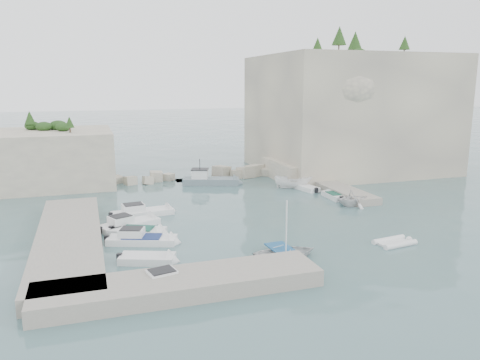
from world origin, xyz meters
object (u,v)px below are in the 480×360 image
object	(u,v)px
tender_east_d	(294,188)
motorboat_c	(138,234)
motorboat_b	(129,227)
work_boat	(211,184)
rowboat	(286,258)
inflatable_dinghy	(394,244)
motorboat_d	(142,243)
tender_east_b	(333,198)
tender_east_a	(352,206)
tender_east_c	(305,189)
motorboat_f	(173,286)
motorboat_a	(143,215)
motorboat_e	(147,262)

from	to	relation	value
tender_east_d	motorboat_c	bearing A→B (deg)	138.21
motorboat_b	work_boat	xyz separation A→B (m)	(11.92, 15.71, 0.00)
rowboat	inflatable_dinghy	world-z (taller)	rowboat
motorboat_d	tender_east_b	size ratio (longest dim) A/B	1.57
tender_east_a	inflatable_dinghy	bearing A→B (deg)	163.24
work_boat	tender_east_c	bearing A→B (deg)	-13.04
inflatable_dinghy	tender_east_b	distance (m)	15.89
motorboat_c	tender_east_d	bearing A→B (deg)	56.84
motorboat_c	tender_east_b	world-z (taller)	same
motorboat_f	rowboat	xyz separation A→B (m)	(9.03, 2.35, 0.00)
motorboat_f	tender_east_a	bearing A→B (deg)	19.97
inflatable_dinghy	tender_east_a	xyz separation A→B (m)	(3.32, 11.92, 0.00)
motorboat_a	rowboat	bearing A→B (deg)	-66.21
motorboat_b	rowboat	distance (m)	15.68
motorboat_c	motorboat_d	size ratio (longest dim) A/B	0.84
motorboat_b	tender_east_b	size ratio (longest dim) A/B	1.54
motorboat_f	inflatable_dinghy	bearing A→B (deg)	-5.71
motorboat_d	motorboat_f	size ratio (longest dim) A/B	1.12
tender_east_c	work_boat	bearing A→B (deg)	46.03
motorboat_f	tender_east_b	size ratio (longest dim) A/B	1.41
tender_east_d	work_boat	distance (m)	10.83
motorboat_d	rowboat	world-z (taller)	motorboat_d
motorboat_a	motorboat_b	bearing A→B (deg)	-120.97
inflatable_dinghy	tender_east_b	bearing A→B (deg)	71.21
tender_east_b	tender_east_d	bearing A→B (deg)	19.67
tender_east_a	tender_east_c	bearing A→B (deg)	7.72
motorboat_d	motorboat_c	bearing A→B (deg)	111.26
tender_east_b	tender_east_c	xyz separation A→B (m)	(-1.15, 5.15, 0.00)
tender_east_d	work_boat	xyz separation A→B (m)	(-9.39, 5.39, 0.00)
motorboat_a	tender_east_b	distance (m)	21.78
inflatable_dinghy	tender_east_a	distance (m)	12.37
rowboat	tender_east_c	xyz separation A→B (m)	(11.69, 20.76, 0.00)
motorboat_c	tender_east_a	bearing A→B (deg)	32.11
motorboat_e	rowboat	size ratio (longest dim) A/B	0.90
motorboat_f	tender_east_d	xyz separation A→B (m)	(19.76, 24.26, 0.00)
rowboat	tender_east_c	world-z (taller)	rowboat
motorboat_b	work_boat	bearing A→B (deg)	28.91
tender_east_a	tender_east_c	size ratio (longest dim) A/B	0.78
motorboat_a	tender_east_a	size ratio (longest dim) A/B	1.79
motorboat_e	tender_east_a	world-z (taller)	tender_east_a
tender_east_b	tender_east_d	xyz separation A→B (m)	(-2.11, 6.30, 0.00)
tender_east_a	tender_east_d	distance (m)	10.24
motorboat_f	tender_east_d	world-z (taller)	tender_east_d
motorboat_c	inflatable_dinghy	xyz separation A→B (m)	(19.79, -9.24, 0.00)
tender_east_a	tender_east_d	world-z (taller)	tender_east_a
motorboat_e	rowboat	distance (m)	10.39
motorboat_f	work_boat	bearing A→B (deg)	57.82
inflatable_dinghy	tender_east_b	xyz separation A→B (m)	(3.09, 15.58, 0.00)
motorboat_c	tender_east_c	world-z (taller)	same
motorboat_b	tender_east_b	distance (m)	23.76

